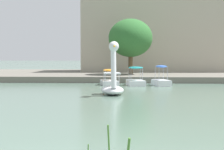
# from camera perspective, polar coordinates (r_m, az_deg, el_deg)

# --- Properties ---
(shore_bank_far) EXTENTS (144.03, 20.05, 0.55)m
(shore_bank_far) POSITION_cam_1_polar(r_m,az_deg,el_deg) (40.39, 0.69, 0.07)
(shore_bank_far) COLOR #6B665B
(shore_bank_far) RESTS_ON ground_plane
(swan_boat) EXTENTS (1.76, 2.73, 3.26)m
(swan_boat) POSITION_cam_1_polar(r_m,az_deg,el_deg) (20.80, 0.09, -1.36)
(swan_boat) COLOR white
(swan_boat) RESTS_ON ground_plane
(pedal_boat_blue) EXTENTS (1.57, 2.37, 1.68)m
(pedal_boat_blue) POSITION_cam_1_polar(r_m,az_deg,el_deg) (28.08, 8.31, -0.81)
(pedal_boat_blue) COLOR white
(pedal_boat_blue) RESTS_ON ground_plane
(pedal_boat_teal) EXTENTS (1.66, 2.48, 1.57)m
(pedal_boat_teal) POSITION_cam_1_polar(r_m,az_deg,el_deg) (28.11, 4.02, -0.79)
(pedal_boat_teal) COLOR white
(pedal_boat_teal) RESTS_ON ground_plane
(pedal_boat_orange) EXTENTS (1.73, 2.47, 1.34)m
(pedal_boat_orange) POSITION_cam_1_polar(r_m,az_deg,el_deg) (28.36, -0.50, -0.90)
(pedal_boat_orange) COLOR white
(pedal_boat_orange) RESTS_ON ground_plane
(tree_broadleaf_left) EXTENTS (5.32, 6.22, 5.83)m
(tree_broadleaf_left) POSITION_cam_1_polar(r_m,az_deg,el_deg) (35.69, 3.16, 6.26)
(tree_broadleaf_left) COLOR brown
(tree_broadleaf_left) RESTS_ON shore_bank_far
(apartment_block) EXTENTS (20.87, 9.09, 10.01)m
(apartment_block) POSITION_cam_1_polar(r_m,az_deg,el_deg) (44.93, 8.38, 7.06)
(apartment_block) COLOR #B2A893
(apartment_block) RESTS_ON shore_bank_far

